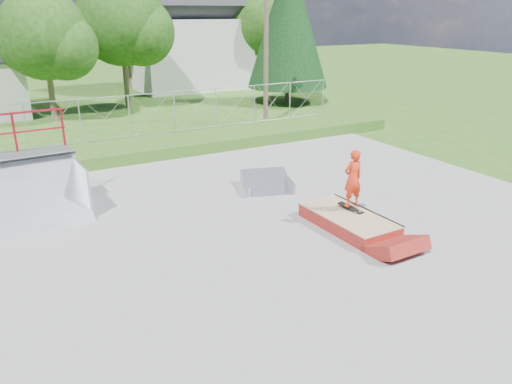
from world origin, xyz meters
TOP-DOWN VIEW (x-y plane):
  - ground at (0.00, 0.00)m, footprint 120.00×120.00m
  - concrete_pad at (0.00, 0.00)m, footprint 20.00×16.00m
  - grass_berm at (0.00, 9.50)m, footprint 24.00×3.00m
  - grind_box at (2.76, -0.56)m, footprint 1.42×2.82m
  - quarter_pipe at (-4.63, 4.19)m, footprint 3.01×2.59m
  - flat_bank_ramp at (2.44, 3.23)m, footprint 1.95×2.01m
  - skateboard at (3.02, -0.34)m, footprint 0.40×0.82m
  - skater at (3.02, -0.34)m, footprint 0.58×0.38m
  - chain_link_fence at (0.00, 10.50)m, footprint 20.00×0.06m
  - gable_house at (9.00, 26.00)m, footprint 8.40×6.08m
  - utility_pole at (7.50, 12.00)m, footprint 0.24×0.24m
  - tree_left_near at (-1.75, 17.83)m, footprint 4.76×4.48m
  - tree_center at (2.78, 19.81)m, footprint 5.44×5.12m
  - tree_right_far at (14.27, 23.82)m, footprint 5.10×4.80m
  - tree_back_mid at (5.21, 27.86)m, footprint 4.08×3.84m
  - conifer_tree at (12.00, 17.00)m, footprint 5.04×5.04m

SIDE VIEW (x-z plane):
  - ground at x=0.00m, z-range 0.00..0.00m
  - concrete_pad at x=0.00m, z-range 0.00..0.04m
  - grind_box at x=2.76m, z-range 0.00..0.41m
  - flat_bank_ramp at x=2.44m, z-range 0.00..0.47m
  - grass_berm at x=0.00m, z-range 0.00..0.50m
  - skateboard at x=3.02m, z-range 0.39..0.52m
  - skater at x=3.02m, z-range 0.46..2.05m
  - chain_link_fence at x=0.00m, z-range 0.50..2.30m
  - quarter_pipe at x=-4.63m, z-range 0.00..2.88m
  - tree_back_mid at x=5.21m, z-range 0.78..6.48m
  - gable_house at x=9.00m, z-range -0.63..8.31m
  - utility_pole at x=7.50m, z-range 0.00..8.00m
  - tree_left_near at x=-1.75m, z-range 0.91..7.56m
  - tree_right_far at x=14.27m, z-range 0.98..8.10m
  - tree_center at x=2.78m, z-range 1.05..8.65m
  - conifer_tree at x=12.00m, z-range 0.50..9.60m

